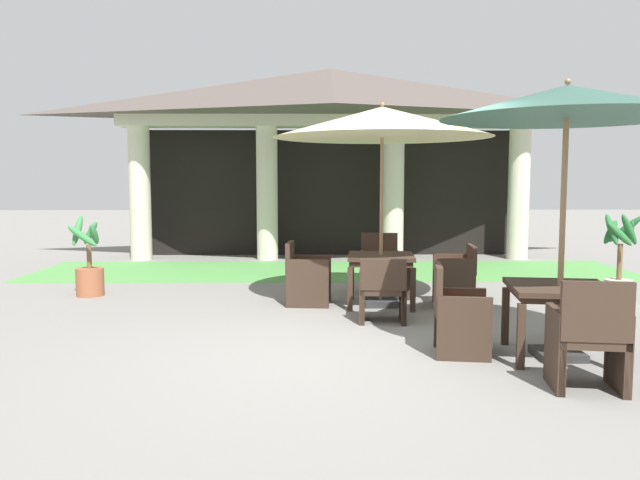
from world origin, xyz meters
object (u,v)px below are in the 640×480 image
patio_table_near_foreground (560,295)px  patio_umbrella_near_foreground (567,104)px  patio_chair_near_foreground_south (588,339)px  patio_chair_near_foreground_west (458,314)px  potted_palm_left_edge (89,272)px  patio_table_mid_left (381,262)px  patio_chair_mid_left_west (306,275)px  patio_umbrella_mid_left (382,123)px  potted_palm_right_edge (619,269)px  patio_chair_mid_left_north (379,266)px  patio_chair_mid_left_south (383,291)px  patio_chair_mid_left_east (456,276)px

patio_table_near_foreground → patio_umbrella_near_foreground: bearing=90.0°
patio_chair_near_foreground_south → patio_chair_near_foreground_west: (-0.80, 1.08, -0.02)m
patio_umbrella_near_foreground → potted_palm_left_edge: size_ratio=2.19×
patio_umbrella_near_foreground → patio_table_mid_left: 3.44m
potted_palm_left_edge → patio_chair_mid_left_west: bearing=-11.9°
patio_chair_near_foreground_south → patio_umbrella_mid_left: 4.25m
patio_umbrella_mid_left → patio_chair_mid_left_west: (-1.01, 0.09, -2.06)m
patio_chair_mid_left_west → potted_palm_left_edge: 3.29m
patio_chair_mid_left_west → potted_palm_left_edge: bearing=-96.7°
patio_umbrella_near_foreground → patio_chair_mid_left_west: (-2.44, 2.65, -2.00)m
patio_chair_near_foreground_west → potted_palm_right_edge: bearing=139.6°
patio_table_near_foreground → potted_palm_right_edge: 3.22m
patio_umbrella_near_foreground → patio_chair_near_foreground_west: patio_umbrella_near_foreground is taller
patio_chair_near_foreground_west → patio_table_mid_left: 2.47m
patio_umbrella_mid_left → patio_chair_mid_left_north: 2.30m
patio_table_mid_left → patio_chair_near_foreground_south: bearing=-69.8°
patio_table_near_foreground → patio_chair_mid_left_south: patio_chair_mid_left_south is taller
patio_chair_mid_left_east → potted_palm_left_edge: (-5.24, 0.87, -0.05)m
patio_chair_near_foreground_west → patio_umbrella_mid_left: 3.22m
patio_umbrella_mid_left → potted_palm_right_edge: size_ratio=2.30×
patio_chair_mid_left_east → patio_chair_mid_left_north: 1.44m
patio_table_near_foreground → patio_chair_mid_left_north: size_ratio=1.19×
patio_umbrella_near_foreground → potted_palm_right_edge: (1.88, 2.61, -1.92)m
patio_umbrella_near_foreground → patio_table_mid_left: (-1.43, 2.56, -1.81)m
patio_table_near_foreground → patio_table_mid_left: bearing=119.1°
patio_umbrella_mid_left → patio_umbrella_near_foreground: bearing=-60.9°
patio_chair_near_foreground_south → patio_chair_mid_left_west: size_ratio=1.07×
patio_umbrella_near_foreground → patio_chair_mid_left_south: (-1.52, 1.55, -2.03)m
potted_palm_left_edge → patio_umbrella_near_foreground: bearing=-30.5°
patio_table_near_foreground → potted_palm_left_edge: (-5.66, 3.33, -0.25)m
patio_chair_mid_left_west → patio_chair_mid_left_north: 1.44m
patio_table_near_foreground → patio_chair_mid_left_west: patio_chair_mid_left_west is taller
patio_table_near_foreground → patio_chair_mid_left_south: size_ratio=1.34×
patio_chair_mid_left_north → patio_chair_mid_left_south: 2.04m
patio_chair_near_foreground_west → potted_palm_right_edge: potted_palm_right_edge is taller
patio_table_near_foreground → patio_chair_near_foreground_west: patio_chair_near_foreground_west is taller
patio_chair_mid_left_east → patio_chair_mid_left_south: (-1.10, -0.92, -0.03)m
patio_chair_near_foreground_south → patio_umbrella_mid_left: patio_umbrella_mid_left is taller
patio_chair_mid_left_west → patio_chair_mid_left_east: 2.03m
potted_palm_left_edge → patio_table_mid_left: bearing=-10.4°
patio_umbrella_near_foreground → patio_chair_mid_left_north: patio_umbrella_near_foreground is taller
patio_table_mid_left → potted_palm_right_edge: (3.31, 0.06, -0.12)m
patio_chair_near_foreground_south → patio_chair_mid_left_west: bearing=131.1°
patio_umbrella_near_foreground → patio_chair_near_foreground_south: (-0.14, -0.94, -1.99)m
patio_table_near_foreground → patio_chair_mid_left_west: 3.61m
patio_umbrella_mid_left → potted_palm_right_edge: 3.86m
patio_chair_mid_left_south → potted_palm_right_edge: bearing=22.6°
patio_chair_near_foreground_west → patio_chair_mid_left_south: bearing=-149.3°
patio_table_mid_left → potted_palm_left_edge: (-4.23, 0.77, -0.24)m
patio_table_mid_left → potted_palm_right_edge: size_ratio=0.75×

